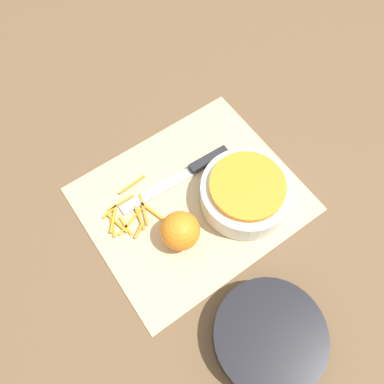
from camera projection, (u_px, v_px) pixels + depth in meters
The scene contains 7 objects.
ground_plane at pixel (192, 199), 0.78m from camera, with size 4.00×4.00×0.00m, color brown.
cutting_board at pixel (192, 199), 0.78m from camera, with size 0.43×0.36×0.01m.
bowl_speckled at pixel (246, 192), 0.75m from camera, with size 0.18×0.18×0.07m.
bowl_dark at pixel (268, 336), 0.64m from camera, with size 0.19×0.19×0.05m.
knife at pixel (195, 168), 0.80m from camera, with size 0.26×0.03×0.02m.
orange_left at pixel (180, 231), 0.71m from camera, with size 0.08×0.08×0.08m.
peel_pile at pixel (130, 214), 0.76m from camera, with size 0.13×0.12×0.01m.
Camera 1 is at (0.19, 0.27, 0.71)m, focal length 35.00 mm.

